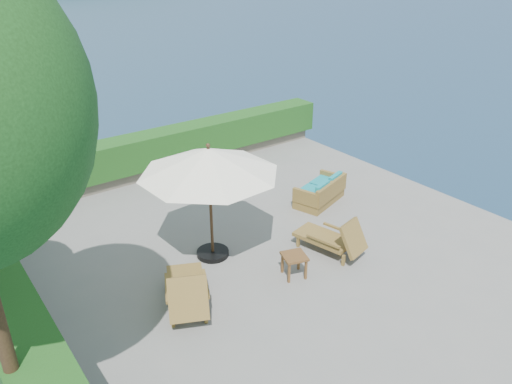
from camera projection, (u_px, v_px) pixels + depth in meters
ground at (266, 248)px, 11.90m from camera, size 12.00×12.00×0.00m
foundation at (265, 301)px, 12.58m from camera, size 12.00×12.00×3.00m
ocean at (265, 344)px, 13.21m from camera, size 600.00×600.00×0.00m
planter_wall_far at (158, 168)px, 15.86m from camera, size 12.00×0.60×0.36m
planter_wall_left at (16, 342)px, 8.81m from camera, size 0.60×12.00×0.36m
hedge_far at (156, 148)px, 15.57m from camera, size 12.40×0.90×1.00m
hedge_left at (8, 312)px, 8.52m from camera, size 0.90×12.40×1.00m
patio_umbrella at (209, 162)px, 10.61m from camera, size 3.94×3.94×2.78m
lounge_left at (187, 290)px, 9.73m from camera, size 1.44×1.94×1.04m
lounge_right at (333, 238)px, 11.55m from camera, size 1.05×1.79×0.97m
side_table at (294, 259)px, 10.72m from camera, size 0.63×0.63×0.53m
wicker_loveseat at (321, 193)px, 13.94m from camera, size 1.77×1.26×0.79m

